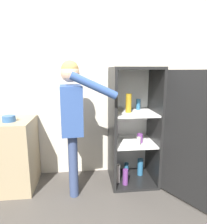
# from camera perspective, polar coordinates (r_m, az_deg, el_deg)

# --- Properties ---
(ground_plane) EXTENTS (12.00, 12.00, 0.00)m
(ground_plane) POSITION_cam_1_polar(r_m,az_deg,el_deg) (2.53, 5.10, -26.17)
(ground_plane) COLOR #4C4742
(wall_back) EXTENTS (7.00, 0.06, 2.55)m
(wall_back) POSITION_cam_1_polar(r_m,az_deg,el_deg) (2.97, 1.90, 6.43)
(wall_back) COLOR beige
(wall_back) RESTS_ON ground_plane
(refrigerator) EXTENTS (0.98, 1.14, 1.60)m
(refrigerator) POSITION_cam_1_polar(r_m,az_deg,el_deg) (2.74, 11.14, -4.73)
(refrigerator) COLOR black
(refrigerator) RESTS_ON ground_plane
(person) EXTENTS (0.68, 0.58, 1.67)m
(person) POSITION_cam_1_polar(r_m,az_deg,el_deg) (2.43, -8.97, -0.10)
(person) COLOR #384770
(person) RESTS_ON ground_plane
(counter) EXTENTS (0.78, 0.61, 0.93)m
(counter) POSITION_cam_1_polar(r_m,az_deg,el_deg) (2.98, -26.53, -10.86)
(counter) COLOR tan
(counter) RESTS_ON ground_plane
(bowl) EXTENTS (0.16, 0.16, 0.07)m
(bowl) POSITION_cam_1_polar(r_m,az_deg,el_deg) (2.72, -25.43, -1.71)
(bowl) COLOR #335B8E
(bowl) RESTS_ON counter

